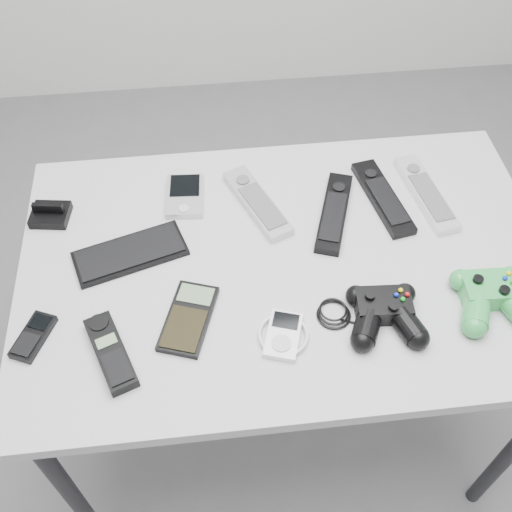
{
  "coord_description": "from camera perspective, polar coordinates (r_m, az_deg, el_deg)",
  "views": [
    {
      "loc": [
        -0.05,
        -0.67,
        1.69
      ],
      "look_at": [
        0.03,
        0.08,
        0.75
      ],
      "focal_mm": 42.0,
      "sensor_mm": 36.0,
      "label": 1
    }
  ],
  "objects": [
    {
      "name": "cordless_handset",
      "position": [
        1.12,
        -13.68,
        -8.88
      ],
      "size": [
        0.11,
        0.17,
        0.03
      ],
      "primitive_type": "cube",
      "rotation": [
        0.0,
        0.0,
        0.36
      ],
      "color": "black",
      "rests_on": "desk"
    },
    {
      "name": "remote_silver_b",
      "position": [
        1.39,
        15.88,
        5.82
      ],
      "size": [
        0.09,
        0.24,
        0.02
      ],
      "primitive_type": "cube",
      "rotation": [
        0.0,
        0.0,
        0.15
      ],
      "color": "silver",
      "rests_on": "desk"
    },
    {
      "name": "controller_green",
      "position": [
        1.23,
        21.67,
        -3.51
      ],
      "size": [
        0.16,
        0.17,
        0.05
      ],
      "primitive_type": null,
      "rotation": [
        0.0,
        0.0,
        -0.04
      ],
      "color": "#258935",
      "rests_on": "desk"
    },
    {
      "name": "remote_black_a",
      "position": [
        1.31,
        7.45,
        4.17
      ],
      "size": [
        0.12,
        0.23,
        0.02
      ],
      "primitive_type": "cube",
      "rotation": [
        0.0,
        0.0,
        -0.33
      ],
      "color": "black",
      "rests_on": "desk"
    },
    {
      "name": "pda",
      "position": [
        1.34,
        -6.8,
        5.75
      ],
      "size": [
        0.09,
        0.13,
        0.02
      ],
      "primitive_type": "cube",
      "rotation": [
        0.0,
        0.0,
        -0.07
      ],
      "color": "#B5B4BC",
      "rests_on": "desk"
    },
    {
      "name": "mp3_player",
      "position": [
        1.11,
        2.61,
        -7.51
      ],
      "size": [
        0.12,
        0.12,
        0.02
      ],
      "primitive_type": "cube",
      "rotation": [
        0.0,
        0.0,
        -0.3
      ],
      "color": "white",
      "rests_on": "desk"
    },
    {
      "name": "remote_silver_a",
      "position": [
        1.32,
        0.12,
        5.16
      ],
      "size": [
        0.14,
        0.23,
        0.02
      ],
      "primitive_type": "cube",
      "rotation": [
        0.0,
        0.0,
        0.39
      ],
      "color": "#B5B4BC",
      "rests_on": "desk"
    },
    {
      "name": "calculator",
      "position": [
        1.14,
        -6.45,
        -5.89
      ],
      "size": [
        0.13,
        0.18,
        0.02
      ],
      "primitive_type": "cube",
      "rotation": [
        0.0,
        0.0,
        -0.33
      ],
      "color": "black",
      "rests_on": "desk"
    },
    {
      "name": "mobile_phone",
      "position": [
        1.19,
        -20.46,
        -7.18
      ],
      "size": [
        0.08,
        0.11,
        0.02
      ],
      "primitive_type": "cube",
      "rotation": [
        0.0,
        0.0,
        -0.41
      ],
      "color": "black",
      "rests_on": "desk"
    },
    {
      "name": "desk",
      "position": [
        1.28,
        2.92,
        -2.14
      ],
      "size": [
        1.09,
        0.7,
        0.73
      ],
      "color": "#A7A6A9",
      "rests_on": "floor"
    },
    {
      "name": "controller_black",
      "position": [
        1.15,
        12.17,
        -5.17
      ],
      "size": [
        0.26,
        0.17,
        0.05
      ],
      "primitive_type": null,
      "rotation": [
        0.0,
        0.0,
        -0.06
      ],
      "color": "black",
      "rests_on": "desk"
    },
    {
      "name": "remote_black_b",
      "position": [
        1.36,
        11.98,
        5.52
      ],
      "size": [
        0.1,
        0.23,
        0.02
      ],
      "primitive_type": "cube",
      "rotation": [
        0.0,
        0.0,
        0.19
      ],
      "color": "black",
      "rests_on": "desk"
    },
    {
      "name": "dock_bracket",
      "position": [
        1.36,
        -19.1,
        4.05
      ],
      "size": [
        0.09,
        0.08,
        0.04
      ],
      "primitive_type": "cube",
      "rotation": [
        0.0,
        0.0,
        -0.15
      ],
      "color": "black",
      "rests_on": "desk"
    },
    {
      "name": "pda_keyboard",
      "position": [
        1.26,
        -11.9,
        0.28
      ],
      "size": [
        0.24,
        0.16,
        0.01
      ],
      "primitive_type": "cube",
      "rotation": [
        0.0,
        0.0,
        0.3
      ],
      "color": "black",
      "rests_on": "desk"
    },
    {
      "name": "floor",
      "position": [
        1.82,
        -0.72,
        -17.16
      ],
      "size": [
        3.5,
        3.5,
        0.0
      ],
      "primitive_type": "plane",
      "color": "slate",
      "rests_on": "ground"
    }
  ]
}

